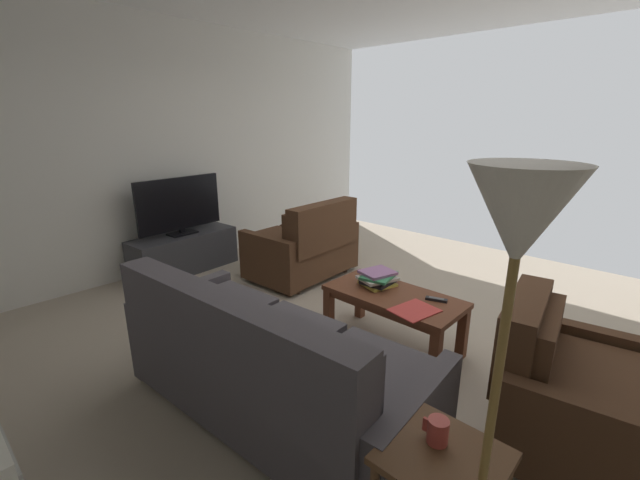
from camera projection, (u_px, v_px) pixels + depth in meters
ground_plane at (387, 330)px, 3.57m from camera, size 5.87×5.97×0.01m
wall_right at (196, 147)px, 5.08m from camera, size 0.12×5.97×2.88m
sofa_main at (265, 364)px, 2.41m from camera, size 2.03×0.97×0.92m
loveseat_near at (305, 246)px, 4.67m from camera, size 0.87×1.21×0.92m
coffee_table at (393, 302)px, 3.23m from camera, size 1.08×0.53×0.46m
floor_lamp at (513, 269)px, 1.09m from camera, size 0.29×0.29×1.68m
tv_stand at (184, 252)px, 4.91m from camera, size 0.52×1.28×0.46m
flat_tv at (180, 205)px, 4.74m from camera, size 0.22×1.06×0.67m
armchair_side at (574, 391)px, 2.22m from camera, size 0.97×1.03×0.84m
coffee_mug at (438, 431)px, 1.53m from camera, size 0.10×0.08×0.10m
book_stack at (378, 278)px, 3.37m from camera, size 0.31×0.35×0.12m
tv_remote at (436, 299)px, 3.08m from camera, size 0.17×0.09×0.02m
loose_magazine at (414, 310)px, 2.92m from camera, size 0.31×0.36×0.01m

